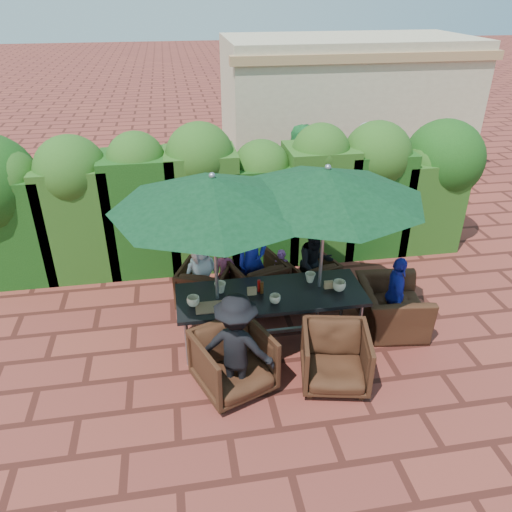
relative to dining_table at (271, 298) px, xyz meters
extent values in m
plane|color=maroon|center=(-0.21, 0.06, -0.68)|extent=(80.00, 80.00, 0.00)
cube|color=black|center=(0.00, 0.00, 0.05)|extent=(2.49, 0.90, 0.05)
cube|color=gray|center=(0.00, 0.00, -0.56)|extent=(2.29, 0.05, 0.05)
cylinder|color=gray|center=(-1.14, -0.35, -0.33)|extent=(0.05, 0.05, 0.70)
cylinder|color=gray|center=(-1.14, 0.35, -0.33)|extent=(0.05, 0.05, 0.70)
cylinder|color=gray|center=(1.14, -0.35, -0.33)|extent=(0.05, 0.05, 0.70)
cylinder|color=gray|center=(1.14, 0.35, -0.33)|extent=(0.05, 0.05, 0.70)
cylinder|color=gray|center=(-0.71, 0.01, -0.66)|extent=(0.44, 0.44, 0.03)
cylinder|color=gray|center=(-0.71, 0.01, 0.52)|extent=(0.04, 0.04, 2.40)
cone|color=black|center=(-0.71, 0.01, 1.54)|extent=(2.47, 2.47, 0.38)
sphere|color=gray|center=(-0.71, 0.01, 1.74)|extent=(0.08, 0.08, 0.08)
cylinder|color=gray|center=(0.68, 0.07, -0.66)|extent=(0.44, 0.44, 0.03)
cylinder|color=gray|center=(0.68, 0.07, 0.52)|extent=(0.04, 0.04, 2.40)
cone|color=black|center=(0.68, 0.07, 1.54)|extent=(2.48, 2.48, 0.38)
sphere|color=gray|center=(0.68, 0.07, 1.74)|extent=(0.08, 0.08, 0.08)
imported|color=black|center=(-0.81, 0.99, -0.31)|extent=(0.92, 0.90, 0.74)
imported|color=black|center=(-0.03, 0.97, -0.28)|extent=(0.96, 0.93, 0.79)
imported|color=black|center=(0.81, 0.96, -0.32)|extent=(0.88, 0.85, 0.72)
imported|color=black|center=(-0.61, -0.84, -0.25)|extent=(1.05, 1.02, 0.85)
imported|color=black|center=(0.61, -0.96, -0.27)|extent=(0.93, 0.89, 0.81)
imported|color=black|center=(1.74, 0.00, -0.23)|extent=(0.78, 1.09, 0.89)
imported|color=silver|center=(-0.86, 0.95, -0.11)|extent=(0.64, 0.50, 1.13)
imported|color=#1E25A7|center=(-0.09, 1.03, 0.02)|extent=(0.62, 0.57, 1.40)
imported|color=black|center=(0.84, 0.87, -0.06)|extent=(0.65, 0.47, 1.24)
imported|color=black|center=(-0.59, -0.94, 0.01)|extent=(0.96, 0.72, 1.37)
imported|color=#1E25A7|center=(1.75, -0.05, -0.11)|extent=(0.49, 0.73, 1.14)
imported|color=#DE4E7E|center=(-0.49, 1.10, -0.24)|extent=(0.36, 0.31, 0.88)
imported|color=#9949A0|center=(0.37, 1.03, -0.27)|extent=(0.35, 0.32, 0.80)
imported|color=#268C3F|center=(1.50, 4.35, 0.25)|extent=(1.68, 1.63, 1.85)
imported|color=#DE4E7E|center=(2.27, 4.56, 0.13)|extent=(0.90, 0.74, 1.61)
imported|color=gray|center=(2.94, 4.42, 0.22)|extent=(1.21, 1.14, 1.79)
imported|color=beige|center=(-1.02, -0.11, 0.14)|extent=(0.17, 0.17, 0.13)
imported|color=beige|center=(-0.65, 0.15, 0.15)|extent=(0.15, 0.15, 0.14)
imported|color=beige|center=(0.01, -0.22, 0.13)|extent=(0.14, 0.14, 0.11)
imported|color=beige|center=(0.59, 0.20, 0.14)|extent=(0.14, 0.14, 0.13)
imported|color=beige|center=(0.91, -0.08, 0.14)|extent=(0.18, 0.18, 0.14)
cylinder|color=#B20C0A|center=(-0.15, 0.08, 0.16)|extent=(0.04, 0.04, 0.17)
cylinder|color=#4C230C|center=(-0.12, 0.03, 0.16)|extent=(0.04, 0.04, 0.17)
cube|color=#966949|center=(-0.83, -0.20, 0.08)|extent=(0.35, 0.25, 0.02)
cube|color=tan|center=(-0.25, 0.02, 0.12)|extent=(0.12, 0.06, 0.10)
cube|color=tan|center=(0.79, 0.00, 0.12)|extent=(0.12, 0.06, 0.10)
cube|color=#13380F|center=(-3.71, 2.36, 0.21)|extent=(1.15, 0.95, 1.77)
sphere|color=#13380F|center=(-3.71, 2.36, 1.00)|extent=(1.08, 1.08, 1.08)
cube|color=#13380F|center=(-2.71, 2.36, 0.26)|extent=(1.15, 0.95, 1.88)
sphere|color=#13380F|center=(-2.71, 2.36, 1.10)|extent=(1.13, 1.13, 1.13)
cube|color=#13380F|center=(-1.71, 2.36, 0.32)|extent=(1.15, 0.95, 1.99)
sphere|color=#13380F|center=(-1.71, 2.36, 1.22)|extent=(0.92, 0.92, 0.92)
cube|color=#13380F|center=(-0.71, 2.36, 0.33)|extent=(1.15, 0.95, 2.01)
sphere|color=#13380F|center=(-0.71, 2.36, 1.23)|extent=(1.10, 1.10, 1.10)
cube|color=#13380F|center=(0.29, 2.36, 0.19)|extent=(1.15, 0.95, 1.74)
sphere|color=#13380F|center=(0.29, 2.36, 0.97)|extent=(0.97, 0.97, 0.97)
cube|color=#13380F|center=(1.29, 2.36, 0.31)|extent=(1.15, 0.95, 1.97)
sphere|color=#13380F|center=(1.29, 2.36, 1.19)|extent=(0.97, 0.97, 0.97)
cube|color=#13380F|center=(2.29, 2.36, 0.26)|extent=(1.15, 0.95, 1.87)
sphere|color=#13380F|center=(2.29, 2.36, 1.09)|extent=(1.17, 1.17, 1.17)
cube|color=#13380F|center=(3.29, 2.36, 0.15)|extent=(1.15, 0.95, 1.65)
sphere|color=#13380F|center=(3.29, 2.36, 0.88)|extent=(0.91, 0.91, 0.91)
sphere|color=#13380F|center=(3.59, 2.46, 0.92)|extent=(1.40, 1.40, 1.40)
cube|color=beige|center=(3.29, 7.06, 0.92)|extent=(6.00, 3.00, 3.20)
cube|color=tan|center=(3.29, 5.61, 2.22)|extent=(6.20, 0.25, 0.20)
camera|label=1|loc=(-1.12, -5.41, 3.69)|focal=35.00mm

